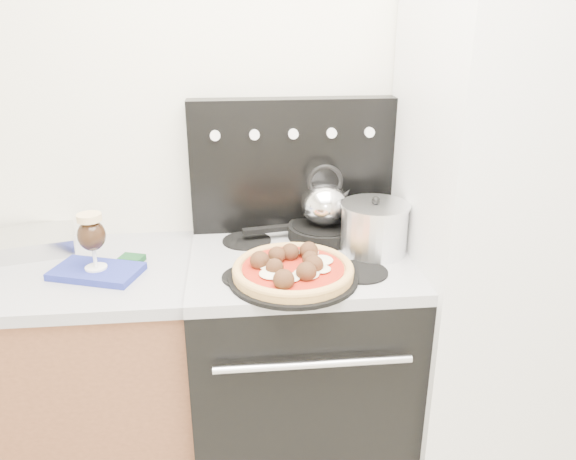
{
  "coord_description": "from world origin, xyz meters",
  "views": [
    {
      "loc": [
        -0.14,
        -0.59,
        1.73
      ],
      "look_at": [
        0.03,
        1.05,
        1.07
      ],
      "focal_mm": 35.0,
      "sensor_mm": 36.0,
      "label": 1
    }
  ],
  "objects": [
    {
      "name": "room_shell",
      "position": [
        0.0,
        0.29,
        1.25
      ],
      "size": [
        3.52,
        3.01,
        2.52
      ],
      "color": "beige",
      "rests_on": "ground"
    },
    {
      "name": "stove_body",
      "position": [
        0.08,
        1.18,
        0.44
      ],
      "size": [
        0.76,
        0.65,
        0.88
      ],
      "primitive_type": "cube",
      "color": "black",
      "rests_on": "ground"
    },
    {
      "name": "cooktop",
      "position": [
        0.08,
        1.18,
        0.9
      ],
      "size": [
        0.76,
        0.65,
        0.04
      ],
      "primitive_type": "cube",
      "color": "#ADADB2",
      "rests_on": "stove_body"
    },
    {
      "name": "backguard",
      "position": [
        0.08,
        1.45,
        1.17
      ],
      "size": [
        0.76,
        0.08,
        0.5
      ],
      "primitive_type": "cube",
      "color": "black",
      "rests_on": "cooktop"
    },
    {
      "name": "fridge",
      "position": [
        0.78,
        1.15,
        0.95
      ],
      "size": [
        0.64,
        0.68,
        1.9
      ],
      "primitive_type": "cube",
      "color": "silver",
      "rests_on": "ground"
    },
    {
      "name": "foil_sheet",
      "position": [
        -0.89,
        1.36,
        0.93
      ],
      "size": [
        0.36,
        0.3,
        0.06
      ],
      "primitive_type": "cube",
      "rotation": [
        0.0,
        0.0,
        0.24
      ],
      "color": "white",
      "rests_on": "countertop"
    },
    {
      "name": "oven_mitt",
      "position": [
        -0.6,
        1.14,
        0.91
      ],
      "size": [
        0.32,
        0.25,
        0.02
      ],
      "primitive_type": "cube",
      "rotation": [
        0.0,
        0.0,
        -0.33
      ],
      "color": "navy",
      "rests_on": "countertop"
    },
    {
      "name": "beer_glass",
      "position": [
        -0.6,
        1.14,
        1.02
      ],
      "size": [
        0.1,
        0.1,
        0.19
      ],
      "primitive_type": null,
      "rotation": [
        0.0,
        0.0,
        -0.14
      ],
      "color": "black",
      "rests_on": "oven_mitt"
    },
    {
      "name": "pizza_pan",
      "position": [
        0.04,
        1.0,
        0.93
      ],
      "size": [
        0.48,
        0.48,
        0.01
      ],
      "primitive_type": "cylinder",
      "rotation": [
        0.0,
        0.0,
        0.19
      ],
      "color": "#242424",
      "rests_on": "cooktop"
    },
    {
      "name": "pizza",
      "position": [
        0.04,
        1.0,
        0.96
      ],
      "size": [
        0.42,
        0.42,
        0.05
      ],
      "primitive_type": null,
      "rotation": [
        0.0,
        0.0,
        0.12
      ],
      "color": "#EDCF76",
      "rests_on": "pizza_pan"
    },
    {
      "name": "skillet",
      "position": [
        0.19,
        1.34,
        0.94
      ],
      "size": [
        0.31,
        0.31,
        0.05
      ],
      "primitive_type": "cylinder",
      "rotation": [
        0.0,
        0.0,
        0.17
      ],
      "color": "black",
      "rests_on": "cooktop"
    },
    {
      "name": "tea_kettle",
      "position": [
        0.19,
        1.34,
        1.07
      ],
      "size": [
        0.22,
        0.22,
        0.19
      ],
      "primitive_type": null,
      "rotation": [
        0.0,
        0.0,
        0.3
      ],
      "color": "#B7B4C5",
      "rests_on": "skillet"
    },
    {
      "name": "stock_pot",
      "position": [
        0.34,
        1.19,
        1.0
      ],
      "size": [
        0.28,
        0.28,
        0.17
      ],
      "primitive_type": "cylinder",
      "rotation": [
        0.0,
        0.0,
        0.25
      ],
      "color": "silver",
      "rests_on": "cooktop"
    }
  ]
}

